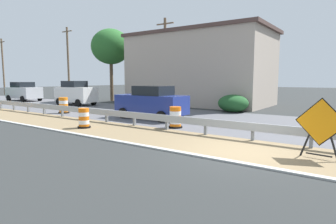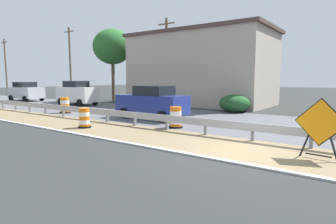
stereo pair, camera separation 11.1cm
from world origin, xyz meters
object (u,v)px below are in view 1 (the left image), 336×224
car_trailing_near_lane (76,93)px  car_distant_a (24,91)px  utility_pole_mid (68,62)px  utility_pole_far (3,66)px  traffic_barrel_close (84,119)px  warning_sign_diamond (321,125)px  traffic_barrel_nearest (175,118)px  car_trailing_far_lane (151,102)px  utility_pole_near (165,61)px  traffic_barrel_mid (64,106)px

car_trailing_near_lane → car_distant_a: 8.76m
utility_pole_mid → utility_pole_far: 15.38m
utility_pole_far → car_distant_a: bearing=-108.2°
traffic_barrel_close → car_trailing_near_lane: size_ratio=0.23×
warning_sign_diamond → traffic_barrel_nearest: warning_sign_diamond is taller
car_trailing_far_lane → utility_pole_mid: size_ratio=0.51×
utility_pole_mid → traffic_barrel_nearest: bearing=-114.2°
traffic_barrel_nearest → car_trailing_far_lane: bearing=57.9°
car_trailing_far_lane → car_distant_a: bearing=-7.8°
warning_sign_diamond → car_distant_a: car_distant_a is taller
car_trailing_near_lane → utility_pole_far: size_ratio=0.49×
utility_pole_near → car_distant_a: bearing=106.9°
traffic_barrel_nearest → utility_pole_far: size_ratio=0.12×
traffic_barrel_nearest → utility_pole_far: (9.57, 37.94, 3.91)m
utility_pole_mid → car_trailing_far_lane: bearing=-112.9°
traffic_barrel_nearest → traffic_barrel_mid: 9.69m
traffic_barrel_nearest → utility_pole_near: (9.42, 7.39, 3.56)m
traffic_barrel_close → car_trailing_near_lane: car_trailing_near_lane is taller
traffic_barrel_nearest → traffic_barrel_close: traffic_barrel_nearest is taller
car_trailing_far_lane → car_distant_a: car_distant_a is taller
warning_sign_diamond → car_trailing_near_lane: bearing=-101.3°
traffic_barrel_nearest → car_trailing_near_lane: bearing=71.1°
car_trailing_far_lane → utility_pole_mid: 21.54m
traffic_barrel_nearest → car_trailing_near_lane: size_ratio=0.25×
warning_sign_diamond → traffic_barrel_mid: (2.46, 16.20, -0.52)m
car_distant_a → utility_pole_far: 16.07m
traffic_barrel_close → traffic_barrel_mid: 6.75m
car_trailing_far_lane → utility_pole_near: size_ratio=0.57×
car_trailing_near_lane → utility_pole_far: 24.37m
warning_sign_diamond → utility_pole_mid: (12.18, 29.09, 3.45)m
traffic_barrel_mid → car_distant_a: (4.24, 13.33, 0.52)m
traffic_barrel_nearest → warning_sign_diamond: bearing=-107.3°
warning_sign_diamond → traffic_barrel_close: 10.20m
utility_pole_near → utility_pole_mid: bearing=87.3°
traffic_barrel_nearest → car_trailing_far_lane: 3.56m
traffic_barrel_mid → utility_pole_far: (9.14, 28.26, 3.87)m
traffic_barrel_close → utility_pole_far: (12.17, 34.30, 3.95)m
traffic_barrel_mid → utility_pole_far: size_ratio=0.13×
car_trailing_near_lane → utility_pole_mid: bearing=146.1°
traffic_barrel_mid → car_trailing_near_lane: size_ratio=0.27×
traffic_barrel_mid → utility_pole_near: utility_pole_near is taller
utility_pole_near → car_trailing_near_lane: bearing=123.5°
traffic_barrel_nearest → utility_pole_far: utility_pole_far is taller
warning_sign_diamond → traffic_barrel_nearest: size_ratio=1.78×
traffic_barrel_mid → car_trailing_near_lane: car_trailing_near_lane is taller
traffic_barrel_nearest → car_trailing_far_lane: (1.87, 2.99, 0.52)m
traffic_barrel_mid → traffic_barrel_close: bearing=-116.6°
warning_sign_diamond → car_trailing_near_lane: size_ratio=0.45×
car_trailing_far_lane → traffic_barrel_close: bearing=81.8°
warning_sign_diamond → utility_pole_far: bearing=-97.5°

